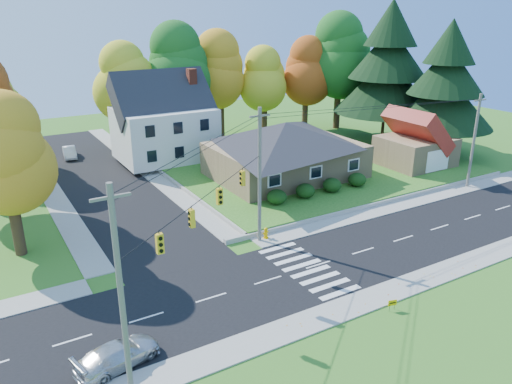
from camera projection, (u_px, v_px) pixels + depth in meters
ground at (318, 265)px, 33.61m from camera, size 120.00×120.00×0.00m
road_main at (318, 265)px, 33.61m from camera, size 90.00×8.00×0.02m
road_cross at (100, 178)px, 50.76m from camera, size 8.00×44.00×0.02m
sidewalk_north at (278, 237)px, 37.63m from camera, size 90.00×2.00×0.08m
sidewalk_south at (370, 299)px, 29.56m from camera, size 90.00×2.00×0.08m
lawn at (297, 158)px, 56.70m from camera, size 30.00×30.00×0.50m
ranch_house at (285, 149)px, 49.23m from camera, size 14.60×10.60×5.40m
colonial_house at (164, 122)px, 54.65m from camera, size 10.40×8.40×9.60m
garage at (416, 143)px, 52.84m from camera, size 7.30×6.30×4.60m
hedge_row at (319, 188)px, 44.72m from camera, size 10.70×1.70×1.27m
traffic_infrastructure at (307, 188)px, 32.85m from camera, size 38.10×10.66×10.00m
tree_lot_0 at (127, 82)px, 57.23m from camera, size 6.72×6.72×12.51m
tree_lot_1 at (178, 68)px, 58.84m from camera, size 7.84×7.84×14.60m
tree_lot_2 at (220, 70)px, 62.75m from camera, size 7.28×7.28×13.56m
tree_lot_3 at (265, 79)px, 65.26m from camera, size 6.16×6.16×11.47m
tree_lot_4 at (306, 71)px, 67.10m from camera, size 6.72×6.72×12.51m
tree_lot_5 at (340, 56)px, 66.73m from camera, size 8.40×8.40×15.64m
conifer_east_a at (388, 68)px, 61.05m from camera, size 12.80×12.80×16.96m
conifer_east_b at (446, 85)px, 55.46m from camera, size 11.20×11.20×14.84m
tree_west_0 at (4, 156)px, 32.69m from camera, size 6.16×6.16×11.47m
silver_sedan at (118, 355)px, 23.91m from camera, size 4.51×2.68×1.22m
white_car at (70, 152)px, 57.61m from camera, size 1.76×3.95×1.26m
fire_hydrant at (266, 234)px, 37.28m from camera, size 0.52×0.41×0.92m
yard_sign at (392, 303)px, 28.41m from camera, size 0.52×0.17×0.67m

